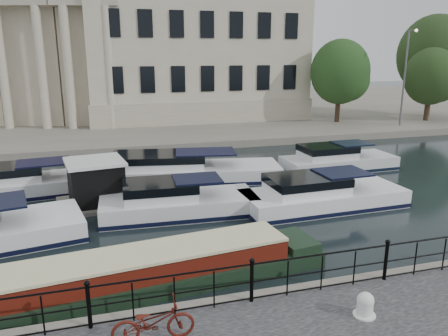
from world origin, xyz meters
The scene contains 11 objects.
ground_plane centered at (0.00, 0.00, 0.00)m, with size 160.00×160.00×0.00m, color black.
far_bank centered at (0.00, 39.00, 0.28)m, with size 120.00×42.00×0.55m, color #6B665B.
railing centered at (0.00, -2.25, 1.20)m, with size 24.14×0.14×1.22m.
civic_building centered at (-1.00, 34.71, 7.04)m, with size 53.55×31.84×16.85m.
lamp_posts centered at (26.00, 20.70, 4.80)m, with size 8.24×1.55×8.07m.
bicycle centered at (-2.64, -3.16, 1.03)m, with size 0.64×1.84×0.97m, color #4C150D.
mooring_bollard centered at (2.44, -3.63, 0.84)m, with size 0.55×0.55×0.62m.
narrowboat centered at (-3.54, -0.05, 0.37)m, with size 13.72×3.34×1.50m.
harbour_hut centered at (-3.77, 8.11, 0.95)m, with size 3.76×3.28×2.21m.
cabin_cruisers centered at (-0.60, 8.13, 0.37)m, with size 26.34×10.93×1.99m.
trees centered at (25.60, 23.98, 5.59)m, with size 16.75×8.24×9.81m.
Camera 1 is at (-3.50, -11.69, 6.80)m, focal length 35.00 mm.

